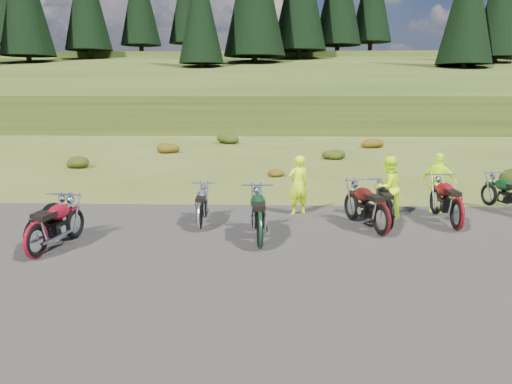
{
  "coord_description": "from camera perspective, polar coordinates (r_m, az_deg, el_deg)",
  "views": [
    {
      "loc": [
        -0.41,
        -10.16,
        3.25
      ],
      "look_at": [
        -0.83,
        1.31,
        0.95
      ],
      "focal_mm": 35.0,
      "sensor_mm": 36.0,
      "label": 1
    }
  ],
  "objects": [
    {
      "name": "ground",
      "position": [
        10.68,
        4.21,
        -6.45
      ],
      "size": [
        300.0,
        300.0,
        0.0
      ],
      "primitive_type": "plane",
      "color": "#424A18",
      "rests_on": "ground"
    },
    {
      "name": "gravel_pad",
      "position": [
        8.79,
        4.69,
        -10.43
      ],
      "size": [
        20.0,
        12.0,
        0.04
      ],
      "primitive_type": "cube",
      "color": "black",
      "rests_on": "ground"
    },
    {
      "name": "hill_slope",
      "position": [
        60.25,
        2.48,
        8.22
      ],
      "size": [
        300.0,
        45.97,
        9.37
      ],
      "primitive_type": null,
      "rotation": [
        0.14,
        0.0,
        0.0
      ],
      "color": "#283712",
      "rests_on": "ground"
    },
    {
      "name": "hill_plateau",
      "position": [
        120.2,
        2.3,
        9.77
      ],
      "size": [
        300.0,
        90.0,
        9.17
      ],
      "primitive_type": "cube",
      "color": "#283712",
      "rests_on": "ground"
    },
    {
      "name": "conifer_20",
      "position": [
        87.59,
        -8.07,
        20.69
      ],
      "size": [
        5.72,
        5.72,
        15.0
      ],
      "color": "black",
      "rests_on": "ground"
    },
    {
      "name": "conifer_21",
      "position": [
        61.48,
        -6.37,
        19.97
      ],
      "size": [
        5.28,
        5.28,
        14.0
      ],
      "color": "black",
      "rests_on": "ground"
    },
    {
      "name": "conifer_27",
      "position": [
        71.51,
        26.09,
        18.93
      ],
      "size": [
        5.72,
        5.72,
        15.0
      ],
      "color": "black",
      "rests_on": "ground"
    },
    {
      "name": "shrub_1",
      "position": [
        23.34,
        -19.84,
        3.4
      ],
      "size": [
        1.03,
        1.03,
        0.61
      ],
      "primitive_type": "ellipsoid",
      "color": "black",
      "rests_on": "ground"
    },
    {
      "name": "shrub_2",
      "position": [
        27.53,
        -10.12,
        5.17
      ],
      "size": [
        1.3,
        1.3,
        0.77
      ],
      "primitive_type": "ellipsoid",
      "color": "#623A0C",
      "rests_on": "ground"
    },
    {
      "name": "shrub_3",
      "position": [
        32.31,
        -3.09,
        6.35
      ],
      "size": [
        1.56,
        1.56,
        0.92
      ],
      "primitive_type": "ellipsoid",
      "color": "black",
      "rests_on": "ground"
    },
    {
      "name": "shrub_4",
      "position": [
        19.6,
        2.08,
        2.43
      ],
      "size": [
        0.77,
        0.77,
        0.45
      ],
      "primitive_type": "ellipsoid",
      "color": "#623A0C",
      "rests_on": "ground"
    },
    {
      "name": "shrub_5",
      "position": [
        25.01,
        8.77,
        4.42
      ],
      "size": [
        1.03,
        1.03,
        0.61
      ],
      "primitive_type": "ellipsoid",
      "color": "black",
      "rests_on": "ground"
    },
    {
      "name": "shrub_6",
      "position": [
        30.65,
        13.05,
        5.66
      ],
      "size": [
        1.3,
        1.3,
        0.77
      ],
      "primitive_type": "ellipsoid",
      "color": "#623A0C",
      "rests_on": "ground"
    },
    {
      "name": "motorcycle_0",
      "position": [
        11.19,
        -23.9,
        -6.58
      ],
      "size": [
        0.82,
        2.05,
        1.05
      ],
      "primitive_type": null,
      "rotation": [
        0.0,
        0.0,
        1.49
      ],
      "color": "black",
      "rests_on": "ground"
    },
    {
      "name": "motorcycle_1",
      "position": [
        10.85,
        -23.69,
        -7.11
      ],
      "size": [
        1.03,
        2.18,
        1.1
      ],
      "primitive_type": null,
      "rotation": [
        0.0,
        0.0,
        1.4
      ],
      "color": "maroon",
      "rests_on": "ground"
    },
    {
      "name": "motorcycle_2",
      "position": [
        10.56,
        0.44,
        -6.62
      ],
      "size": [
        0.91,
        2.29,
        1.17
      ],
      "primitive_type": null,
      "rotation": [
        0.0,
        0.0,
        1.65
      ],
      "color": "black",
      "rests_on": "ground"
    },
    {
      "name": "motorcycle_3",
      "position": [
        11.98,
        -6.43,
        -4.51
      ],
      "size": [
        0.72,
        1.92,
        0.99
      ],
      "primitive_type": null,
      "rotation": [
        0.0,
        0.0,
        1.62
      ],
      "color": "#B3B3B8",
      "rests_on": "ground"
    },
    {
      "name": "motorcycle_4",
      "position": [
        11.82,
        14.05,
        -5.01
      ],
      "size": [
        1.39,
        2.32,
        1.15
      ],
      "primitive_type": null,
      "rotation": [
        0.0,
        0.0,
        1.89
      ],
      "color": "#450D0B",
      "rests_on": "ground"
    },
    {
      "name": "motorcycle_5",
      "position": [
        12.33,
        14.91,
        -4.36
      ],
      "size": [
        0.71,
        2.07,
        1.08
      ],
      "primitive_type": null,
      "rotation": [
        0.0,
        0.0,
        1.56
      ],
      "color": "black",
      "rests_on": "ground"
    },
    {
      "name": "motorcycle_6",
      "position": [
        12.83,
        21.85,
        -4.2
      ],
      "size": [
        0.8,
        2.28,
        1.19
      ],
      "primitive_type": null,
      "rotation": [
        0.0,
        0.0,
        1.59
      ],
      "color": "maroon",
      "rests_on": "ground"
    },
    {
      "name": "person_middle",
      "position": [
        13.37,
        4.83,
        0.68
      ],
      "size": [
        0.69,
        0.59,
        1.59
      ],
      "primitive_type": "imported",
      "rotation": [
        0.0,
        0.0,
        3.58
      ],
      "color": "#C9FB0D",
      "rests_on": "ground"
    },
    {
      "name": "person_right_a",
      "position": [
        13.31,
        14.78,
        0.37
      ],
      "size": [
        1.0,
        0.95,
        1.62
      ],
      "primitive_type": "imported",
      "rotation": [
        0.0,
        0.0,
        3.74
      ],
      "color": "#C9FB0D",
      "rests_on": "ground"
    },
    {
      "name": "person_right_b",
      "position": [
        14.4,
        20.1,
        0.88
      ],
      "size": [
        1.04,
        0.74,
        1.63
      ],
      "primitive_type": "imported",
      "rotation": [
        0.0,
        0.0,
        2.74
      ],
      "color": "#C9FB0D",
      "rests_on": "ground"
    }
  ]
}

